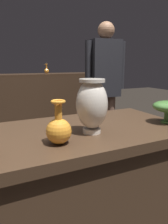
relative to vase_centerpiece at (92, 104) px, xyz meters
The scene contains 7 objects.
display_plinth 0.55m from the vase_centerpiece, 118.62° to the left, with size 1.20×0.64×0.80m.
back_display_shelf 2.33m from the vase_centerpiece, 91.13° to the left, with size 2.60×0.40×0.99m.
vase_centerpiece is the anchor object (origin of this frame).
vase_tall_behind 0.48m from the vase_centerpiece, ahead, with size 0.16×0.16×0.13m.
vase_right_accent 0.23m from the vase_centerpiece, 160.42° to the right, with size 0.11×0.11×0.19m.
shelf_vase_right 2.40m from the vase_centerpiece, 78.60° to the left, with size 0.07×0.07×0.14m.
visitor_near_right 1.40m from the vase_centerpiece, 55.76° to the left, with size 0.47×0.22×1.57m.
Camera 1 is at (-0.44, -0.99, 1.14)m, focal length 34.49 mm.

